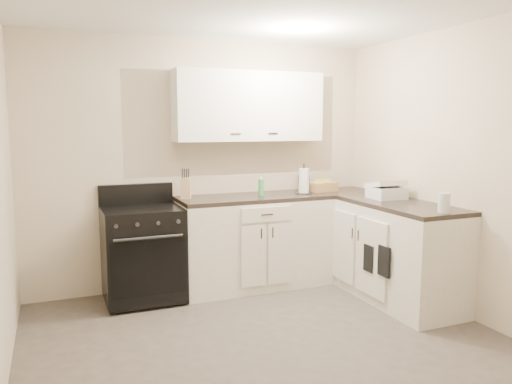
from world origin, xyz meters
name	(u,v)px	position (x,y,z in m)	size (l,w,h in m)	color
floor	(278,353)	(0.00, 0.00, 0.00)	(3.60, 3.60, 0.00)	#473F38
wall_back	(205,164)	(0.00, 1.80, 1.25)	(3.60, 3.60, 0.00)	beige
wall_right	(474,174)	(1.80, 0.00, 1.25)	(3.60, 3.60, 0.00)	beige
wall_front	(486,236)	(0.00, -1.80, 1.25)	(3.60, 3.60, 0.00)	beige
base_cabinets_back	(255,243)	(0.43, 1.50, 0.45)	(1.55, 0.60, 0.90)	white
base_cabinets_right	(380,247)	(1.50, 0.85, 0.45)	(0.60, 1.90, 0.90)	white
countertop_back	(254,198)	(0.43, 1.50, 0.92)	(1.55, 0.60, 0.04)	black
countertop_right	(381,201)	(1.50, 0.85, 0.92)	(0.60, 1.90, 0.04)	black
upper_cabinets	(249,106)	(0.43, 1.65, 1.84)	(1.55, 0.30, 0.70)	white
stove	(143,253)	(-0.72, 1.48, 0.46)	(0.71, 0.61, 0.86)	black
knife_block	(186,188)	(-0.27, 1.57, 1.04)	(0.09, 0.08, 0.20)	#D6B084
paper_towel	(304,181)	(0.97, 1.46, 1.07)	(0.11, 0.11, 0.26)	white
soap_bottle	(261,188)	(0.49, 1.48, 1.02)	(0.05, 0.05, 0.16)	green
picture_frame	(304,182)	(1.12, 1.75, 1.02)	(0.13, 0.02, 0.16)	black
wicker_basket	(322,187)	(1.24, 1.55, 0.99)	(0.29, 0.19, 0.10)	tan
countertop_grill	(386,193)	(1.55, 0.83, 1.00)	(0.31, 0.29, 0.11)	white
glass_jar	(444,203)	(1.49, 0.00, 1.02)	(0.10, 0.10, 0.16)	silver
oven_mitt_near	(384,261)	(1.18, 0.35, 0.47)	(0.02, 0.16, 0.27)	black
oven_mitt_far	(369,258)	(1.18, 0.57, 0.44)	(0.02, 0.14, 0.25)	black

